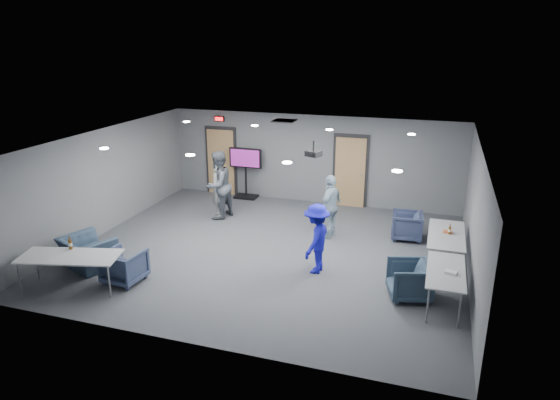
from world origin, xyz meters
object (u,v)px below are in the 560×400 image
(person_c, at_px, (331,206))
(chair_front_b, at_px, (88,253))
(chair_right_c, at_px, (409,280))
(projector, at_px, (313,153))
(person_a, at_px, (217,190))
(person_d, at_px, (316,239))
(bottle_right, at_px, (450,230))
(bottle_front, at_px, (70,244))
(tv_stand, at_px, (246,170))
(chair_right_a, at_px, (407,226))
(chair_front_a, at_px, (124,266))
(table_right_b, at_px, (446,273))
(person_b, at_px, (218,185))
(table_right_a, at_px, (446,236))
(table_front_left, at_px, (70,258))

(person_c, xyz_separation_m, chair_front_b, (-4.73, -3.41, -0.47))
(chair_right_c, bearing_deg, chair_front_b, -99.38)
(person_c, relative_size, chair_front_b, 1.52)
(projector, bearing_deg, person_a, 176.22)
(person_d, xyz_separation_m, chair_front_b, (-4.87, -1.36, -0.42))
(person_d, xyz_separation_m, bottle_right, (2.72, 1.27, 0.05))
(chair_right_c, distance_m, bottle_front, 6.91)
(chair_front_b, distance_m, tv_stand, 6.02)
(chair_right_a, distance_m, bottle_front, 7.90)
(chair_front_a, relative_size, table_right_b, 0.46)
(person_b, distance_m, projector, 3.71)
(person_b, relative_size, person_c, 1.17)
(person_a, relative_size, table_right_a, 0.86)
(chair_front_a, xyz_separation_m, table_right_b, (6.36, 1.04, 0.33))
(chair_front_a, height_order, bottle_front, bottle_front)
(person_c, xyz_separation_m, person_d, (0.14, -2.06, -0.05))
(table_front_left, bearing_deg, projector, 23.83)
(person_b, bearing_deg, table_front_left, 1.06)
(chair_right_c, bearing_deg, person_c, -156.40)
(table_right_a, bearing_deg, bottle_right, -72.13)
(tv_stand, bearing_deg, person_b, -91.01)
(person_b, relative_size, person_d, 1.25)
(bottle_front, bearing_deg, person_a, 75.07)
(person_a, xyz_separation_m, bottle_front, (-1.21, -4.54, 0.03))
(person_b, height_order, projector, projector)
(person_b, bearing_deg, person_a, -116.74)
(chair_front_b, bearing_deg, bottle_right, -138.88)
(chair_front_b, bearing_deg, person_c, -122.13)
(tv_stand, bearing_deg, chair_front_b, -104.12)
(person_a, relative_size, chair_front_b, 1.49)
(table_right_b, bearing_deg, person_d, 76.37)
(table_right_a, bearing_deg, chair_front_b, 109.11)
(table_front_left, xyz_separation_m, tv_stand, (1.11, 6.75, 0.22))
(chair_right_c, height_order, chair_front_b, chair_right_c)
(person_a, height_order, table_front_left, person_a)
(projector, bearing_deg, tv_stand, 153.65)
(chair_right_a, relative_size, bottle_front, 2.58)
(chair_right_a, distance_m, tv_stand, 5.52)
(person_a, bearing_deg, projector, 29.03)
(chair_right_a, bearing_deg, table_right_a, 32.23)
(person_a, relative_size, projector, 4.17)
(table_right_b, bearing_deg, table_right_a, -0.00)
(person_d, relative_size, table_right_b, 0.92)
(table_right_b, bearing_deg, chair_right_a, 16.39)
(person_b, height_order, person_c, person_b)
(chair_front_a, bearing_deg, chair_front_b, -11.44)
(person_c, distance_m, table_right_a, 2.93)
(person_a, distance_m, table_right_b, 6.95)
(table_front_left, bearing_deg, chair_right_c, 0.41)
(table_right_a, relative_size, projector, 4.83)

